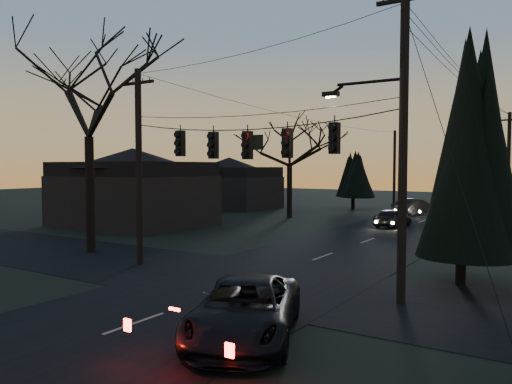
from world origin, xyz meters
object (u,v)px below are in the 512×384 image
Objects in this scene: suv_near at (245,310)px; utility_pole_far_l at (394,207)px; utility_pole_right at (401,303)px; bare_tree_left at (88,90)px; utility_pole_left at (140,264)px; sedan_oncoming_a at (393,218)px; sedan_oncoming_b at (415,207)px; evergreen_right at (463,155)px; utility_pole_far_r at (507,221)px.

utility_pole_far_l is at bearing 78.85° from suv_near.
utility_pole_right is 0.87× the size of bare_tree_left.
utility_pole_left reaches higher than suv_near.
sedan_oncoming_b is (-0.96, 9.19, 0.08)m from sedan_oncoming_a.
evergreen_right is 1.86× the size of sedan_oncoming_b.
utility_pole_left is 1.03× the size of evergreen_right.
suv_near is at bearing -30.10° from utility_pole_left.
evergreen_right is at bearing 132.21° from sedan_oncoming_b.
utility_pole_left is at bearing 126.20° from suv_near.
utility_pole_right reaches higher than sedan_oncoming_a.
evergreen_right is (12.59, 3.62, 4.71)m from utility_pole_left.
bare_tree_left reaches higher than evergreen_right.
sedan_oncoming_a is at bearing 108.21° from utility_pole_right.
utility_pole_left is 13.93m from evergreen_right.
sedan_oncoming_a is at bearing 115.46° from evergreen_right.
utility_pole_far_l is at bearing 145.18° from utility_pole_far_r.
utility_pole_right is 28.00m from utility_pole_far_r.
bare_tree_left reaches higher than utility_pole_left.
evergreen_right reaches higher than utility_pole_left.
utility_pole_far_r is 24.85m from evergreen_right.
utility_pole_far_r reaches higher than sedan_oncoming_b.
suv_near is (9.20, -41.33, 0.73)m from utility_pole_far_l.
evergreen_right is at bearing 45.54° from suv_near.
utility_pole_far_r is at bearing -159.16° from sedan_oncoming_b.
utility_pole_left is at bearing -112.33° from utility_pole_far_r.
utility_pole_far_r is (11.50, 28.00, 0.00)m from utility_pole_left.
evergreen_right is 26.39m from sedan_oncoming_b.
utility_pole_right is 29.27m from sedan_oncoming_b.
utility_pole_far_l reaches higher than sedan_oncoming_a.
utility_pole_far_r is 10.88m from sedan_oncoming_a.
utility_pole_right is 6.05m from evergreen_right.
sedan_oncoming_a is at bearing 119.50° from sedan_oncoming_b.
bare_tree_left is (-15.81, -27.16, 8.07)m from utility_pole_far_r.
utility_pole_far_r is at bearing 92.57° from evergreen_right.
utility_pole_right is 1.18× the size of utility_pole_left.
utility_pole_far_r is (0.00, 28.00, 0.00)m from utility_pole_right.
suv_near is (9.20, -5.33, 0.73)m from utility_pole_left.
evergreen_right reaches higher than suv_near.
suv_near is at bearing -24.54° from bare_tree_left.
bare_tree_left reaches higher than sedan_oncoming_b.
utility_pole_far_l is at bearing 90.00° from utility_pole_left.
utility_pole_far_r is 1.03× the size of evergreen_right.
suv_near is at bearing -110.76° from evergreen_right.
utility_pole_far_l is (-11.50, 8.00, 0.00)m from utility_pole_far_r.
utility_pole_left is 1.63× the size of suv_near.
sedan_oncoming_b is at bearing 72.73° from bare_tree_left.
utility_pole_right is at bearing 42.97° from suv_near.
utility_pole_far_r is at bearing 90.00° from utility_pole_right.
utility_pole_far_l is 42.35m from suv_near.
bare_tree_left is (-4.31, -35.16, 8.07)m from utility_pole_far_l.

